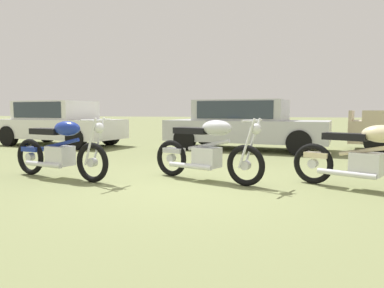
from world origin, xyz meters
The scene contains 6 objects.
ground_plane centered at (0.00, 0.00, 0.00)m, with size 120.00×120.00×0.00m, color olive.
motorcycle_blue centered at (-2.26, -0.14, 0.48)m, with size 2.05×0.79×1.02m.
motorcycle_silver centered at (0.13, 0.29, 0.49)m, with size 1.94×0.98×1.02m.
motorcycle_cream centered at (2.44, 0.15, 0.48)m, with size 1.93×1.18×1.02m.
car_white centered at (-5.81, 4.84, 0.80)m, with size 4.38×2.35×1.43m.
car_silver centered at (0.14, 5.19, 0.80)m, with size 4.76×2.43×1.43m.
Camera 1 is at (1.36, -5.27, 1.12)m, focal length 33.65 mm.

